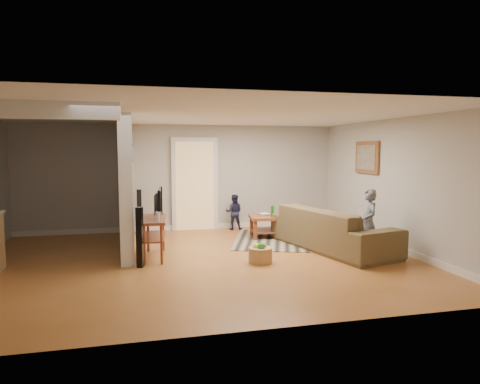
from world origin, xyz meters
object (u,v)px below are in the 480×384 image
speaker_left (140,237)px  toddler (234,230)px  toy_basket (260,254)px  speaker_right (140,212)px  child (368,256)px  coffee_table (278,220)px  tv_console (155,222)px  sofa (331,249)px

speaker_left → toddler: bearing=72.1°
toy_basket → speaker_right: bearing=122.7°
speaker_right → toy_basket: size_ratio=2.53×
toy_basket → child: bearing=0.4°
speaker_right → child: bearing=-32.4°
speaker_right → coffee_table: bearing=-15.2°
tv_console → child: bearing=-6.7°
coffee_table → child: bearing=-62.1°
coffee_table → speaker_left: size_ratio=1.31×
speaker_right → toy_basket: bearing=-52.2°
speaker_left → toy_basket: bearing=14.1°
tv_console → speaker_right: (-0.26, 2.31, -0.14)m
tv_console → speaker_left: bearing=-109.1°
speaker_left → tv_console: bearing=85.5°
coffee_table → toy_basket: (-0.98, -1.99, -0.22)m
speaker_left → speaker_right: (0.00, 2.90, 0.02)m
speaker_left → toddler: 3.68m
tv_console → speaker_right: speaker_right is taller
child → toddler: (-1.80, 3.07, 0.00)m
coffee_table → toy_basket: coffee_table is taller
coffee_table → speaker_left: (-2.96, -1.81, 0.12)m
coffee_table → child: coffee_table is taller
sofa → toy_basket: bearing=98.5°
speaker_left → toddler: (2.20, 2.90, -0.49)m
coffee_table → speaker_right: 3.16m
sofa → tv_console: tv_console is taller
tv_console → toy_basket: (1.72, -0.77, -0.50)m
speaker_left → toy_basket: speaker_left is taller
coffee_table → tv_console: 2.97m
toy_basket → child: 2.03m
tv_console → toddler: tv_console is taller
sofa → tv_console: 3.40m
tv_console → coffee_table: bearing=29.0°
speaker_right → toddler: speaker_right is taller
coffee_table → tv_console: (-2.70, -1.21, 0.27)m
speaker_left → child: bearing=16.9°
coffee_table → toddler: bearing=124.5°
speaker_right → toy_basket: speaker_right is taller
coffee_table → child: size_ratio=1.06×
child → toddler: size_ratio=1.43×
sofa → coffee_table: bearing=12.0°
toy_basket → child: size_ratio=0.33×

